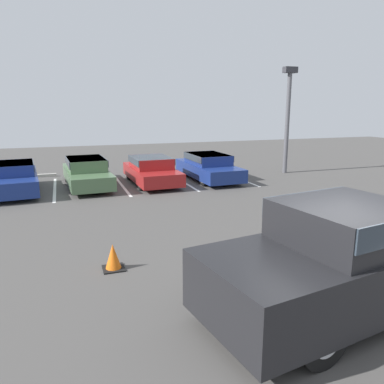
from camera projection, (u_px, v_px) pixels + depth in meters
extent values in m
plane|color=#4C4947|center=(332.00, 306.00, 6.66)|extent=(60.00, 60.00, 0.00)
cube|color=white|center=(55.00, 189.00, 16.01)|extent=(0.12, 4.96, 0.01)
cube|color=white|center=(121.00, 185.00, 16.93)|extent=(0.12, 4.96, 0.01)
cube|color=white|center=(181.00, 181.00, 17.84)|extent=(0.12, 4.96, 0.01)
cube|color=white|center=(235.00, 177.00, 18.76)|extent=(0.12, 4.96, 0.01)
cube|color=black|center=(354.00, 266.00, 6.49)|extent=(5.88, 2.90, 0.99)
cube|color=black|center=(347.00, 223.00, 6.17)|extent=(2.29, 2.18, 0.67)
cube|color=#2D3842|center=(348.00, 214.00, 6.14)|extent=(2.26, 2.23, 0.37)
cylinder|color=black|center=(373.00, 250.00, 8.06)|extent=(0.92, 0.45, 0.88)
cylinder|color=#ADADB2|center=(373.00, 250.00, 8.06)|extent=(0.53, 0.41, 0.48)
cylinder|color=black|center=(245.00, 285.00, 6.51)|extent=(0.92, 0.45, 0.88)
cylinder|color=#ADADB2|center=(245.00, 285.00, 6.51)|extent=(0.53, 0.41, 0.48)
cylinder|color=black|center=(319.00, 336.00, 5.06)|extent=(0.92, 0.45, 0.88)
cylinder|color=#ADADB2|center=(319.00, 336.00, 5.06)|extent=(0.53, 0.41, 0.48)
cube|color=navy|center=(13.00, 182.00, 15.21)|extent=(2.20, 4.40, 0.62)
cube|color=navy|center=(12.00, 168.00, 15.17)|extent=(1.81, 2.34, 0.45)
cube|color=#2D3842|center=(11.00, 166.00, 15.15)|extent=(1.88, 2.30, 0.27)
cylinder|color=black|center=(35.00, 190.00, 14.47)|extent=(0.28, 0.63, 0.61)
cylinder|color=#ADADB2|center=(35.00, 190.00, 14.47)|extent=(0.26, 0.36, 0.34)
cylinder|color=black|center=(34.00, 179.00, 16.67)|extent=(0.28, 0.63, 0.61)
cylinder|color=#ADADB2|center=(34.00, 179.00, 16.67)|extent=(0.26, 0.36, 0.34)
cube|color=#4C6B47|center=(87.00, 176.00, 16.50)|extent=(1.96, 4.76, 0.58)
cube|color=#4C6B47|center=(86.00, 164.00, 16.46)|extent=(1.64, 2.51, 0.50)
cube|color=#2D3842|center=(86.00, 161.00, 16.44)|extent=(1.70, 2.46, 0.30)
cylinder|color=black|center=(109.00, 184.00, 15.58)|extent=(0.26, 0.66, 0.65)
cylinder|color=#ADADB2|center=(109.00, 184.00, 15.58)|extent=(0.25, 0.37, 0.36)
cylinder|color=black|center=(73.00, 186.00, 15.04)|extent=(0.26, 0.66, 0.65)
cylinder|color=#ADADB2|center=(73.00, 186.00, 15.04)|extent=(0.25, 0.37, 0.36)
cylinder|color=black|center=(99.00, 173.00, 18.02)|extent=(0.26, 0.66, 0.65)
cylinder|color=#ADADB2|center=(99.00, 173.00, 18.02)|extent=(0.25, 0.37, 0.36)
cylinder|color=black|center=(67.00, 175.00, 17.48)|extent=(0.26, 0.66, 0.65)
cylinder|color=#ADADB2|center=(67.00, 175.00, 17.48)|extent=(0.25, 0.37, 0.36)
cube|color=maroon|center=(152.00, 174.00, 17.12)|extent=(1.90, 4.38, 0.56)
cube|color=maroon|center=(151.00, 162.00, 17.08)|extent=(1.63, 2.30, 0.49)
cube|color=#2D3842|center=(151.00, 160.00, 17.06)|extent=(1.70, 2.25, 0.29)
cylinder|color=black|center=(176.00, 180.00, 16.27)|extent=(0.22, 0.65, 0.65)
cylinder|color=#ADADB2|center=(176.00, 180.00, 16.27)|extent=(0.22, 0.36, 0.36)
cylinder|color=black|center=(141.00, 183.00, 15.73)|extent=(0.22, 0.65, 0.65)
cylinder|color=#ADADB2|center=(141.00, 183.00, 15.73)|extent=(0.22, 0.36, 0.36)
cylinder|color=black|center=(160.00, 171.00, 18.56)|extent=(0.22, 0.65, 0.65)
cylinder|color=#ADADB2|center=(160.00, 171.00, 18.56)|extent=(0.22, 0.36, 0.36)
cylinder|color=black|center=(129.00, 173.00, 18.02)|extent=(0.22, 0.65, 0.65)
cylinder|color=#ADADB2|center=(129.00, 173.00, 18.02)|extent=(0.22, 0.36, 0.36)
cube|color=navy|center=(208.00, 170.00, 18.07)|extent=(1.91, 4.64, 0.59)
cube|color=navy|center=(208.00, 159.00, 18.03)|extent=(1.64, 2.43, 0.47)
cube|color=#2D3842|center=(208.00, 157.00, 18.01)|extent=(1.71, 2.39, 0.28)
cylinder|color=black|center=(235.00, 177.00, 17.15)|extent=(0.26, 0.64, 0.64)
cylinder|color=#ADADB2|center=(235.00, 177.00, 17.15)|extent=(0.26, 0.36, 0.35)
cylinder|color=black|center=(205.00, 179.00, 16.62)|extent=(0.26, 0.64, 0.64)
cylinder|color=#ADADB2|center=(205.00, 179.00, 16.62)|extent=(0.26, 0.36, 0.35)
cylinder|color=black|center=(212.00, 168.00, 19.58)|extent=(0.26, 0.64, 0.64)
cylinder|color=#ADADB2|center=(212.00, 168.00, 19.58)|extent=(0.26, 0.36, 0.35)
cylinder|color=black|center=(184.00, 170.00, 19.05)|extent=(0.26, 0.64, 0.64)
cylinder|color=#ADADB2|center=(184.00, 170.00, 19.05)|extent=(0.26, 0.36, 0.35)
cylinder|color=#515156|center=(287.00, 124.00, 19.43)|extent=(0.22, 0.22, 5.11)
cube|color=#333338|center=(290.00, 70.00, 18.83)|extent=(0.70, 0.36, 0.30)
cube|color=black|center=(114.00, 268.00, 8.16)|extent=(0.47, 0.47, 0.03)
cone|color=orange|center=(113.00, 257.00, 8.10)|extent=(0.36, 0.36, 0.57)
cube|color=#B7B2A8|center=(39.00, 176.00, 18.75)|extent=(1.62, 0.20, 0.14)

